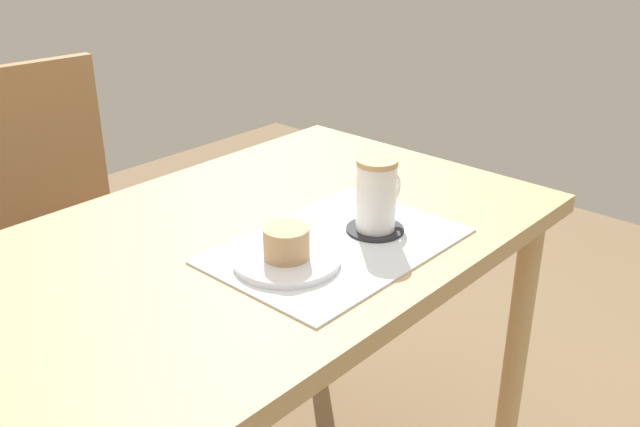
# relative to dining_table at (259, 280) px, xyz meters

# --- Properties ---
(dining_table) EXTENTS (1.09, 0.70, 0.76)m
(dining_table) POSITION_rel_dining_table_xyz_m (0.00, 0.00, 0.00)
(dining_table) COLOR tan
(dining_table) RESTS_ON ground_plane
(wooden_chair) EXTENTS (0.46, 0.46, 0.94)m
(wooden_chair) POSITION_rel_dining_table_xyz_m (-0.03, 0.70, -0.15)
(wooden_chair) COLOR #997047
(wooden_chair) RESTS_ON ground_plane
(placemat) EXTENTS (0.42, 0.29, 0.00)m
(placemat) POSITION_rel_dining_table_xyz_m (0.05, -0.14, 0.10)
(placemat) COLOR white
(placemat) RESTS_ON dining_table
(pastry_plate) EXTENTS (0.17, 0.17, 0.01)m
(pastry_plate) POSITION_rel_dining_table_xyz_m (-0.05, -0.13, 0.11)
(pastry_plate) COLOR white
(pastry_plate) RESTS_ON placemat
(pastry) EXTENTS (0.07, 0.07, 0.05)m
(pastry) POSITION_rel_dining_table_xyz_m (-0.05, -0.13, 0.14)
(pastry) COLOR tan
(pastry) RESTS_ON pastry_plate
(coffee_coaster) EXTENTS (0.10, 0.10, 0.00)m
(coffee_coaster) POSITION_rel_dining_table_xyz_m (0.14, -0.16, 0.10)
(coffee_coaster) COLOR #232328
(coffee_coaster) RESTS_ON placemat
(coffee_mug) EXTENTS (0.10, 0.07, 0.13)m
(coffee_mug) POSITION_rel_dining_table_xyz_m (0.14, -0.16, 0.17)
(coffee_mug) COLOR white
(coffee_mug) RESTS_ON coffee_coaster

